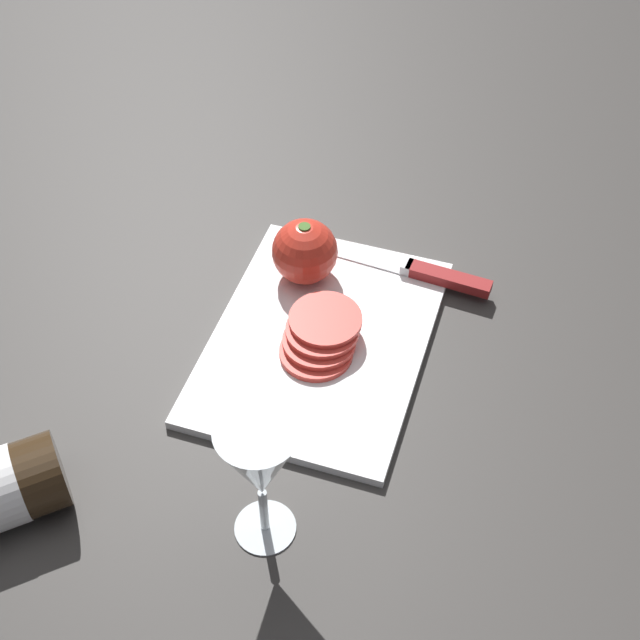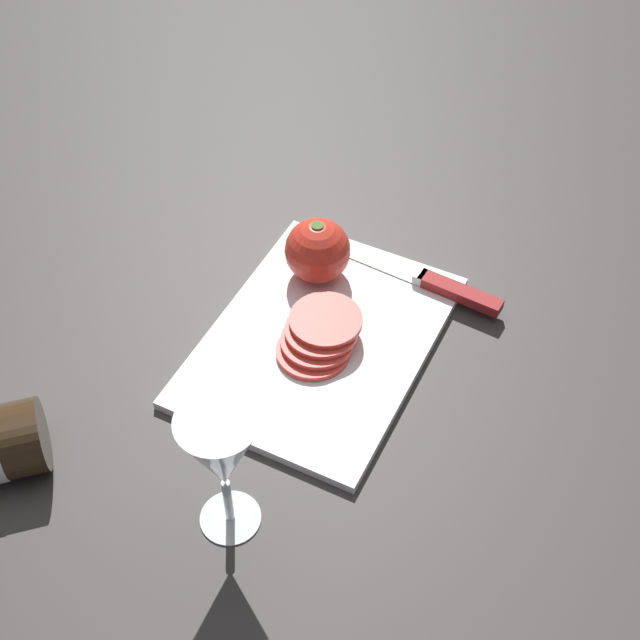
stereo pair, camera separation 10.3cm
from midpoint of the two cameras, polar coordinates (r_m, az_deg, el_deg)
The scene contains 6 objects.
ground_plane at distance 1.11m, azimuth -3.19°, elevation 1.08°, with size 3.00×3.00×0.00m, color #383533.
cutting_board at distance 1.06m, azimuth -2.79°, elevation -1.46°, with size 0.34×0.25×0.01m.
wine_glass at distance 0.83m, azimuth -7.49°, elevation -9.48°, with size 0.08×0.08×0.17m.
whole_tomato at distance 1.09m, azimuth -3.67°, elevation 4.27°, with size 0.08×0.08×0.08m.
knife at distance 1.12m, azimuth 4.50°, elevation 2.81°, with size 0.04×0.25×0.01m.
tomato_slice_stack_near at distance 1.03m, azimuth -2.80°, elevation -1.17°, with size 0.12×0.09×0.03m.
Camera 1 is at (0.72, 0.24, 0.81)m, focal length 50.00 mm.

